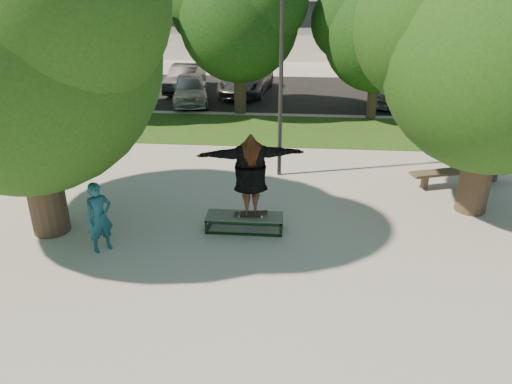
# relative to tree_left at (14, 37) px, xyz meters

# --- Properties ---
(ground) EXTENTS (120.00, 120.00, 0.00)m
(ground) POSITION_rel_tree_left_xyz_m (4.29, -1.09, -4.42)
(ground) COLOR #A19A94
(ground) RESTS_ON ground
(grass_strip) EXTENTS (30.00, 4.00, 0.02)m
(grass_strip) POSITION_rel_tree_left_xyz_m (5.29, 8.41, -4.41)
(grass_strip) COLOR #1D4914
(grass_strip) RESTS_ON ground
(asphalt_strip) EXTENTS (40.00, 8.00, 0.01)m
(asphalt_strip) POSITION_rel_tree_left_xyz_m (4.29, 14.91, -4.42)
(asphalt_strip) COLOR black
(asphalt_strip) RESTS_ON ground
(tree_left) EXTENTS (6.96, 5.95, 7.12)m
(tree_left) POSITION_rel_tree_left_xyz_m (0.00, 0.00, 0.00)
(tree_left) COLOR #38281E
(tree_left) RESTS_ON ground
(tree_right) EXTENTS (6.24, 5.33, 6.51)m
(tree_right) POSITION_rel_tree_left_xyz_m (10.21, 1.99, -0.33)
(tree_right) COLOR #38281E
(tree_right) RESTS_ON ground
(bg_tree_left) EXTENTS (5.28, 4.51, 5.77)m
(bg_tree_left) POSITION_rel_tree_left_xyz_m (-2.28, 9.98, -0.69)
(bg_tree_left) COLOR #38281E
(bg_tree_left) RESTS_ON ground
(bg_tree_mid) EXTENTS (5.76, 4.92, 6.24)m
(bg_tree_mid) POSITION_rel_tree_left_xyz_m (3.22, 10.98, -0.41)
(bg_tree_mid) COLOR #38281E
(bg_tree_mid) RESTS_ON ground
(bg_tree_right) EXTENTS (5.04, 4.31, 5.43)m
(bg_tree_right) POSITION_rel_tree_left_xyz_m (8.73, 10.47, -0.93)
(bg_tree_right) COLOR #38281E
(bg_tree_right) RESTS_ON ground
(lamppost) EXTENTS (0.25, 0.15, 6.11)m
(lamppost) POSITION_rel_tree_left_xyz_m (5.29, 3.91, -1.27)
(lamppost) COLOR #2D2D30
(lamppost) RESTS_ON ground
(grind_box) EXTENTS (1.80, 0.60, 0.38)m
(grind_box) POSITION_rel_tree_left_xyz_m (4.63, 0.35, -4.23)
(grind_box) COLOR #113416
(grind_box) RESTS_ON ground
(skater_rig) EXTENTS (2.46, 1.08, 2.02)m
(skater_rig) POSITION_rel_tree_left_xyz_m (4.78, 0.35, -3.00)
(skater_rig) COLOR white
(skater_rig) RESTS_ON grind_box
(bystander) EXTENTS (0.68, 0.68, 1.59)m
(bystander) POSITION_rel_tree_left_xyz_m (1.62, -0.83, -3.63)
(bystander) COLOR #184D5C
(bystander) RESTS_ON ground
(bench) EXTENTS (3.05, 1.38, 0.47)m
(bench) POSITION_rel_tree_left_xyz_m (10.50, 3.61, -4.03)
(bench) COLOR brown
(bench) RESTS_ON ground
(car_silver_a) EXTENTS (2.32, 4.10, 1.32)m
(car_silver_a) POSITION_rel_tree_left_xyz_m (0.79, 12.41, -3.76)
(car_silver_a) COLOR #B1B2B6
(car_silver_a) RESTS_ON asphalt_strip
(car_dark) EXTENTS (1.44, 3.93, 1.29)m
(car_dark) POSITION_rel_tree_left_xyz_m (0.04, 14.79, -3.78)
(car_dark) COLOR black
(car_dark) RESTS_ON asphalt_strip
(car_grey) EXTENTS (2.60, 4.77, 1.27)m
(car_grey) POSITION_rel_tree_left_xyz_m (3.17, 14.53, -3.79)
(car_grey) COLOR #57575C
(car_grey) RESTS_ON asphalt_strip
(car_silver_b) EXTENTS (2.58, 5.41, 1.52)m
(car_silver_b) POSITION_rel_tree_left_xyz_m (10.29, 13.80, -3.66)
(car_silver_b) COLOR #ADADB2
(car_silver_b) RESTS_ON asphalt_strip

